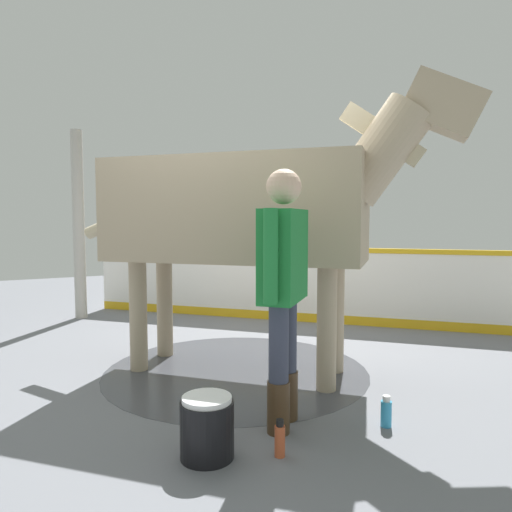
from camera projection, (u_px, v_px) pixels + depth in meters
name	position (u px, v px, depth m)	size (l,w,h in m)	color
ground_plane	(212.00, 367.00, 4.44)	(16.00, 16.00, 0.02)	slate
wet_patch	(236.00, 370.00, 4.30)	(2.40, 2.40, 0.00)	#42444C
barrier_wall	(292.00, 287.00, 6.40)	(4.23, 4.36, 1.02)	white
roof_post_far	(79.00, 225.00, 6.52)	(0.16, 0.16, 2.62)	#B7B2A8
horse	(248.00, 210.00, 4.15)	(2.67, 2.74, 2.55)	tan
handler	(283.00, 279.00, 3.07)	(0.51, 0.51, 1.71)	#47331E
wash_bucket	(207.00, 427.00, 2.71)	(0.31, 0.31, 0.36)	black
bottle_shampoo	(386.00, 412.00, 3.12)	(0.07, 0.07, 0.21)	#3399CC
bottle_spray	(280.00, 439.00, 2.73)	(0.06, 0.06, 0.22)	#CC5933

